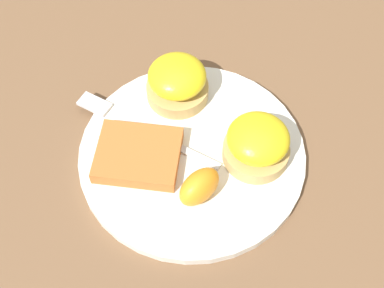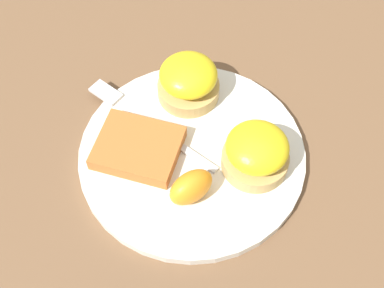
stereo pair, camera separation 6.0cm
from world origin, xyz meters
name	(u,v)px [view 1 (the left image)]	position (x,y,z in m)	size (l,w,h in m)	color
ground_plane	(192,158)	(0.00, 0.00, 0.00)	(1.10, 1.10, 0.00)	brown
plate	(192,155)	(0.00, 0.00, 0.01)	(0.30, 0.30, 0.01)	silver
sandwich_benedict_left	(257,144)	(-0.08, -0.01, 0.04)	(0.09, 0.09, 0.06)	tan
sandwich_benedict_right	(177,82)	(0.04, -0.09, 0.04)	(0.09, 0.09, 0.06)	tan
hashbrown_patty	(138,155)	(0.07, 0.03, 0.02)	(0.11, 0.09, 0.02)	#B5632C
orange_wedge	(199,187)	(-0.02, 0.06, 0.04)	(0.06, 0.04, 0.04)	orange
fork	(138,125)	(0.08, -0.02, 0.02)	(0.22, 0.08, 0.00)	silver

